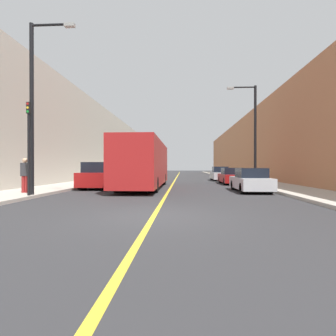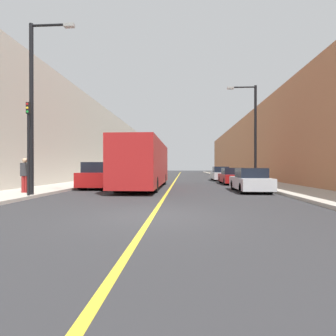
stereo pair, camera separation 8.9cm
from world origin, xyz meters
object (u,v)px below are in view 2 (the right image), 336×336
Objects in this scene: street_lamp_left at (35,99)px; pedestrian at (25,175)px; car_right_mid at (232,177)px; traffic_light at (28,145)px; car_right_near at (250,181)px; bus at (145,164)px; parked_suv_left at (101,176)px; car_right_far at (220,174)px; street_lamp_right at (253,129)px.

pedestrian is at bearing 139.48° from street_lamp_left.
traffic_light is (-11.61, -11.37, 1.91)m from car_right_mid.
car_right_near is 0.91× the size of car_right_mid.
bus is at bearing 54.54° from street_lamp_left.
bus is 3.24m from parked_suv_left.
car_right_mid is at bearing 88.67° from car_right_near.
car_right_near is 12.91m from car_right_far.
pedestrian is at bearing -141.59° from car_right_mid.
parked_suv_left reaches higher than car_right_mid.
traffic_light is at bearing -159.83° from car_right_near.
street_lamp_right is at bearing 27.92° from pedestrian.
bus is 2.50× the size of parked_suv_left.
bus is 8.86m from street_lamp_right.
street_lamp_left is 15.14m from street_lamp_right.
car_right_mid is (7.05, 4.64, -1.10)m from bus.
parked_suv_left is 0.59× the size of street_lamp_right.
street_lamp_right is (1.32, 4.45, 3.83)m from car_right_near.
street_lamp_left is 4.58× the size of pedestrian.
car_right_far is 0.95× the size of traffic_light.
car_right_mid is at bearing 27.56° from parked_suv_left.
pedestrian is at bearing -128.25° from car_right_far.
bus is at bearing -166.79° from street_lamp_right.
parked_suv_left is 6.52m from traffic_light.
bus is at bearing -123.37° from car_right_far.
street_lamp_right is 15.54m from traffic_light.
bus is 1.46× the size of street_lamp_right.
car_right_far is at bearing 92.09° from car_right_mid.
traffic_light reaches higher than bus.
parked_suv_left is at bearing 76.02° from traffic_light.
street_lamp_right is 4.19× the size of pedestrian.
street_lamp_left is (-11.38, -3.79, 4.20)m from car_right_near.
car_right_near is 0.51× the size of street_lamp_left.
traffic_light is (-4.56, -6.73, 0.81)m from bus.
car_right_mid is 16.46m from street_lamp_left.
street_lamp_right reaches higher than car_right_far.
car_right_mid is 0.56× the size of street_lamp_left.
bus is 2.64× the size of car_right_near.
car_right_near reaches higher than car_right_mid.
street_lamp_left is 1.10× the size of street_lamp_right.
car_right_far is (-0.21, 5.74, 0.04)m from car_right_mid.
street_lamp_right is (1.36, -8.46, 3.79)m from car_right_far.
street_lamp_left is at bearing -147.02° from street_lamp_right.
street_lamp_right is at bearing -80.84° from car_right_far.
traffic_light is (-12.76, -8.66, -1.92)m from street_lamp_right.
street_lamp_left is at bearing -124.17° from car_right_far.
bus is 2.53× the size of traffic_light.
parked_suv_left is 14.80m from car_right_far.
car_right_near is at bearing 12.89° from pedestrian.
parked_suv_left is 0.54× the size of street_lamp_left.
parked_suv_left is 5.40m from pedestrian.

